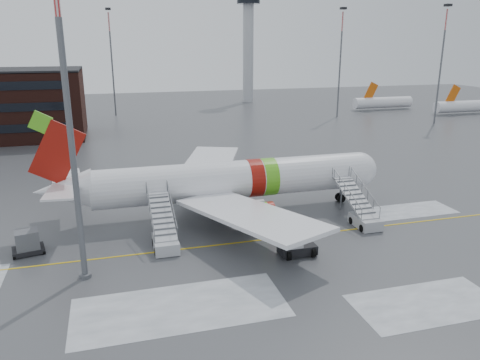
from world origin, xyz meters
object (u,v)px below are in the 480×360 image
object	(u,v)px
airliner	(226,181)
light_mast_near	(69,116)
airstair_aft	(164,235)
airstair_fwd	(362,214)
uld_container	(27,243)
pushback_tug	(295,246)

from	to	relation	value
airliner	light_mast_near	xyz separation A→B (m)	(-13.44, -10.51, 8.67)
airliner	airstair_aft	xyz separation A→B (m)	(-7.05, -6.54, -2.35)
light_mast_near	airstair_fwd	bearing A→B (deg)	8.95
airliner	airstair_fwd	bearing A→B (deg)	-28.96
light_mast_near	uld_container	bearing A→B (deg)	129.78
airstair_aft	light_mast_near	bearing A→B (deg)	-148.08
airstair_aft	pushback_tug	xyz separation A→B (m)	(10.13, -4.63, -0.30)
airliner	light_mast_near	distance (m)	19.14
uld_container	light_mast_near	world-z (taller)	light_mast_near
airstair_aft	pushback_tug	distance (m)	11.14
uld_container	airstair_fwd	bearing A→B (deg)	-3.13
airstair_fwd	pushback_tug	distance (m)	9.88
airliner	light_mast_near	size ratio (longest dim) A/B	1.51
airstair_aft	light_mast_near	distance (m)	13.35
airstair_aft	uld_container	world-z (taller)	airstair_aft
airliner	pushback_tug	distance (m)	11.88
airstair_fwd	pushback_tug	size ratio (longest dim) A/B	2.54
uld_container	airstair_aft	bearing A→B (deg)	-8.41
airstair_aft	pushback_tug	size ratio (longest dim) A/B	2.54
airstair_fwd	light_mast_near	size ratio (longest dim) A/B	0.33
airstair_aft	uld_container	xyz separation A→B (m)	(-11.06, 1.64, -0.12)
uld_container	light_mast_near	distance (m)	13.33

